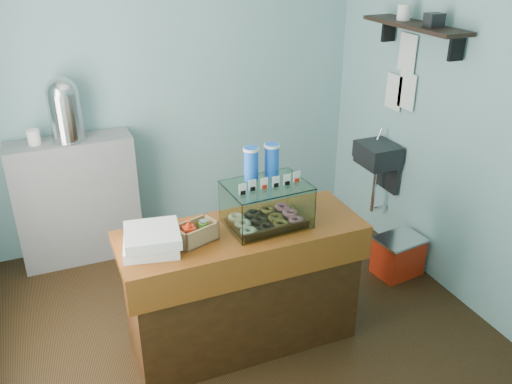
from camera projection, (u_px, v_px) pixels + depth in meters
name	position (u px, v px, depth m)	size (l,w,h in m)	color
ground	(231.00, 318.00, 4.08)	(3.50, 3.50, 0.00)	black
room_shell	(229.00, 96.00, 3.35)	(3.54, 3.04, 2.82)	#83BABF
counter	(242.00, 286.00, 3.67)	(1.60, 0.60, 0.90)	#43220C
back_shelf	(78.00, 201.00, 4.63)	(1.00, 0.32, 1.10)	gray
display_case	(265.00, 199.00, 3.50)	(0.54, 0.41, 0.50)	black
condiment_crate	(195.00, 233.00, 3.32)	(0.29, 0.22, 0.17)	#A87E54
pastry_boxes	(152.00, 240.00, 3.24)	(0.38, 0.39, 0.13)	white
coffee_urn	(64.00, 108.00, 4.27)	(0.28, 0.28, 0.52)	silver
red_cooler	(398.00, 255.00, 4.55)	(0.42, 0.34, 0.34)	red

